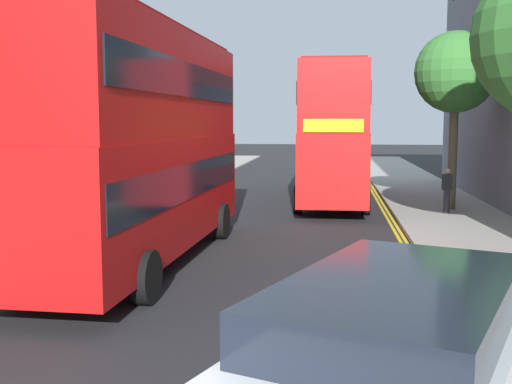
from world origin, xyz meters
The scene contains 8 objects.
sidewalk_right centered at (6.50, 16.00, 0.07)m, with size 4.00×80.00×0.14m, color #9E9991.
sidewalk_left centered at (-6.50, 16.00, 0.07)m, with size 4.00×80.00×0.14m, color #9E9991.
kerb_line_outer centered at (4.40, 14.00, 0.00)m, with size 0.10×56.00×0.01m, color yellow.
kerb_line_inner centered at (4.24, 14.00, 0.00)m, with size 0.10×56.00×0.01m, color yellow.
double_decker_bus_away centered at (-2.31, 11.21, 3.03)m, with size 3.09×10.89×5.64m.
double_decker_bus_oncoming centered at (2.24, 23.09, 3.03)m, with size 2.86×10.83×5.64m.
pedestrian_far centered at (6.37, 19.58, 0.99)m, with size 0.34×0.22×1.62m.
street_tree_near centered at (6.75, 20.75, 5.19)m, with size 3.01×3.01×6.61m.
Camera 1 is at (2.23, -3.34, 3.45)m, focal length 43.82 mm.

